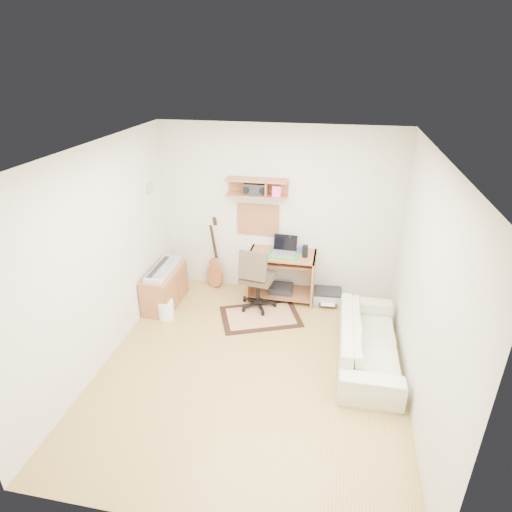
% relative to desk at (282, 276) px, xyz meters
% --- Properties ---
extents(floor, '(3.60, 4.00, 0.01)m').
position_rel_desk_xyz_m(floor, '(-0.12, -1.73, -0.38)').
color(floor, '#A88646').
rests_on(floor, ground).
extents(ceiling, '(3.60, 4.00, 0.01)m').
position_rel_desk_xyz_m(ceiling, '(-0.12, -1.73, 2.23)').
color(ceiling, white).
rests_on(ceiling, ground).
extents(back_wall, '(3.60, 0.01, 2.60)m').
position_rel_desk_xyz_m(back_wall, '(-0.12, 0.28, 0.93)').
color(back_wall, beige).
rests_on(back_wall, ground).
extents(left_wall, '(0.01, 4.00, 2.60)m').
position_rel_desk_xyz_m(left_wall, '(-1.92, -1.73, 0.93)').
color(left_wall, beige).
rests_on(left_wall, ground).
extents(right_wall, '(0.01, 4.00, 2.60)m').
position_rel_desk_xyz_m(right_wall, '(1.69, -1.73, 0.93)').
color(right_wall, beige).
rests_on(right_wall, ground).
extents(wall_shelf, '(0.90, 0.25, 0.26)m').
position_rel_desk_xyz_m(wall_shelf, '(-0.42, 0.15, 1.32)').
color(wall_shelf, '#9E5D37').
rests_on(wall_shelf, back_wall).
extents(cork_board, '(0.64, 0.03, 0.49)m').
position_rel_desk_xyz_m(cork_board, '(-0.42, 0.25, 0.79)').
color(cork_board, tan).
rests_on(cork_board, back_wall).
extents(wall_photo, '(0.02, 0.20, 0.15)m').
position_rel_desk_xyz_m(wall_photo, '(-1.91, -0.23, 1.34)').
color(wall_photo, '#4C8CBF').
rests_on(wall_photo, left_wall).
extents(desk, '(1.00, 0.55, 0.75)m').
position_rel_desk_xyz_m(desk, '(0.00, 0.00, 0.00)').
color(desk, '#9E5D37').
rests_on(desk, floor).
extents(laptop, '(0.37, 0.37, 0.27)m').
position_rel_desk_xyz_m(laptop, '(0.03, -0.02, 0.51)').
color(laptop, silver).
rests_on(laptop, desk).
extents(speaker, '(0.08, 0.08, 0.19)m').
position_rel_desk_xyz_m(speaker, '(0.34, -0.05, 0.47)').
color(speaker, black).
rests_on(speaker, desk).
extents(desk_lamp, '(0.09, 0.09, 0.27)m').
position_rel_desk_xyz_m(desk_lamp, '(0.15, 0.14, 0.51)').
color(desk_lamp, black).
rests_on(desk_lamp, desk).
extents(pencil_cup, '(0.07, 0.07, 0.10)m').
position_rel_desk_xyz_m(pencil_cup, '(0.27, 0.10, 0.42)').
color(pencil_cup, '#35519F').
rests_on(pencil_cup, desk).
extents(boombox, '(0.33, 0.15, 0.17)m').
position_rel_desk_xyz_m(boombox, '(-0.44, 0.15, 1.30)').
color(boombox, black).
rests_on(boombox, wall_shelf).
extents(rug, '(1.31, 1.10, 0.01)m').
position_rel_desk_xyz_m(rug, '(-0.21, -0.62, -0.37)').
color(rug, beige).
rests_on(rug, floor).
extents(task_chair, '(0.59, 0.59, 1.00)m').
position_rel_desk_xyz_m(task_chair, '(-0.30, -0.36, 0.13)').
color(task_chair, '#3D3124').
rests_on(task_chair, floor).
extents(cabinet, '(0.40, 0.90, 0.55)m').
position_rel_desk_xyz_m(cabinet, '(-1.70, -0.53, -0.10)').
color(cabinet, '#9E5D37').
rests_on(cabinet, floor).
extents(music_keyboard, '(0.25, 0.81, 0.07)m').
position_rel_desk_xyz_m(music_keyboard, '(-1.70, -0.53, 0.21)').
color(music_keyboard, '#B2B5BA').
rests_on(music_keyboard, cabinet).
extents(guitar, '(0.37, 0.31, 1.17)m').
position_rel_desk_xyz_m(guitar, '(-1.11, 0.13, 0.21)').
color(guitar, '#B36537').
rests_on(guitar, floor).
extents(waste_basket, '(0.29, 0.29, 0.27)m').
position_rel_desk_xyz_m(waste_basket, '(-1.55, -0.89, -0.24)').
color(waste_basket, white).
rests_on(waste_basket, floor).
extents(printer, '(0.46, 0.36, 0.17)m').
position_rel_desk_xyz_m(printer, '(0.72, 0.03, -0.29)').
color(printer, '#A5A8AA').
rests_on(printer, floor).
extents(sofa, '(0.53, 1.80, 0.70)m').
position_rel_desk_xyz_m(sofa, '(1.26, -1.28, -0.02)').
color(sofa, beige).
rests_on(sofa, floor).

